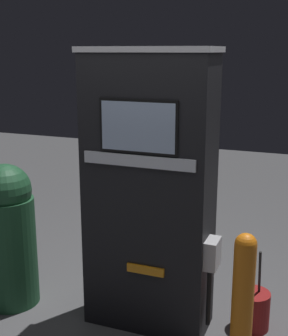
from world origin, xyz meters
The scene contains 5 objects.
ground_plane centered at (0.00, 0.00, 0.00)m, with size 14.00×14.00×0.00m, color #4C4C4F.
gas_pump centered at (0.00, 0.21, 1.07)m, with size 1.04×0.45×2.12m.
safety_bollard centered at (0.79, -0.22, 0.54)m, with size 0.14×0.14×1.02m.
trash_bin centered at (-1.19, 0.06, 0.62)m, with size 0.45×0.45×1.21m.
squeegee_bucket centered at (0.78, 0.41, 0.15)m, with size 0.27×0.27×0.66m.
Camera 1 is at (1.19, -2.90, 2.10)m, focal length 50.00 mm.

